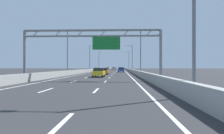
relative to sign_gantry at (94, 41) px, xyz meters
The scene contains 55 objects.
ground_plane 76.57m from the sign_gantry, 90.17° to the left, with size 260.00×260.00×0.00m, color #2D2D30.
lane_dash_left_1 12.27m from the sign_gantry, 100.36° to the right, with size 0.16×3.00×0.01m, color white.
lane_dash_left_2 5.67m from the sign_gantry, 134.21° to the right, with size 0.16×3.00×0.01m, color white.
lane_dash_left_3 8.70m from the sign_gantry, 106.33° to the left, with size 0.16×3.00×0.01m, color white.
lane_dash_left_4 16.77m from the sign_gantry, 97.25° to the left, with size 0.16×3.00×0.01m, color white.
lane_dash_left_5 25.47m from the sign_gantry, 94.65° to the left, with size 0.16×3.00×0.01m, color white.
lane_dash_left_6 34.32m from the sign_gantry, 93.42° to the left, with size 0.16×3.00×0.01m, color white.
lane_dash_left_7 43.24m from the sign_gantry, 92.70° to the left, with size 0.16×3.00×0.01m, color white.
lane_dash_left_8 52.18m from the sign_gantry, 92.23° to the left, with size 0.16×3.00×0.01m, color white.
lane_dash_left_9 61.14m from the sign_gantry, 91.91° to the left, with size 0.16×3.00×0.01m, color white.
lane_dash_left_10 70.12m from the sign_gantry, 91.66° to the left, with size 0.16×3.00×0.01m, color white.
lane_dash_left_11 79.09m from the sign_gantry, 91.47° to the left, with size 0.16×3.00×0.01m, color white.
lane_dash_left_12 88.08m from the sign_gantry, 91.32° to the left, with size 0.16×3.00×0.01m, color white.
lane_dash_left_13 97.06m from the sign_gantry, 91.20° to the left, with size 0.16×3.00×0.01m, color white.
lane_dash_left_14 106.05m from the sign_gantry, 91.10° to the left, with size 0.16×3.00×0.01m, color white.
lane_dash_left_15 115.04m from the sign_gantry, 91.01° to the left, with size 0.16×3.00×0.01m, color white.
lane_dash_left_16 124.03m from the sign_gantry, 90.94° to the left, with size 0.16×3.00×0.01m, color white.
lane_dash_left_17 133.02m from the sign_gantry, 90.87° to the left, with size 0.16×3.00×0.01m, color white.
lane_dash_right_0 20.72m from the sign_gantry, 85.52° to the right, with size 0.16×3.00×0.01m, color white.
lane_dash_right_1 12.21m from the sign_gantry, 81.92° to the right, with size 0.16×3.00×0.01m, color white.
lane_dash_right_2 5.52m from the sign_gantry, 52.93° to the right, with size 0.16×3.00×0.01m, color white.
lane_dash_right_3 8.60m from the sign_gantry, 77.18° to the left, with size 0.16×3.00×0.01m, color white.
lane_dash_right_4 16.72m from the sign_gantry, 84.35° to the left, with size 0.16×3.00×0.01m, color white.
lane_dash_right_5 25.44m from the sign_gantry, 86.39° to the left, with size 0.16×3.00×0.01m, color white.
lane_dash_right_6 34.30m from the sign_gantry, 87.34° to the left, with size 0.16×3.00×0.01m, color white.
lane_dash_right_7 43.22m from the sign_gantry, 87.90° to the left, with size 0.16×3.00×0.01m, color white.
lane_dash_right_8 52.17m from the sign_gantry, 88.26° to the left, with size 0.16×3.00×0.01m, color white.
lane_dash_right_9 61.13m from the sign_gantry, 88.52° to the left, with size 0.16×3.00×0.01m, color white.
lane_dash_right_10 70.10m from the sign_gantry, 88.71° to the left, with size 0.16×3.00×0.01m, color white.
lane_dash_right_11 79.08m from the sign_gantry, 88.86° to the left, with size 0.16×3.00×0.01m, color white.
lane_dash_right_12 88.07m from the sign_gantry, 88.97° to the left, with size 0.16×3.00×0.01m, color white.
lane_dash_right_13 97.05m from the sign_gantry, 89.07° to the left, with size 0.16×3.00×0.01m, color white.
lane_dash_right_14 106.04m from the sign_gantry, 89.15° to the left, with size 0.16×3.00×0.01m, color white.
lane_dash_right_15 115.03m from the sign_gantry, 89.22° to the left, with size 0.16×3.00×0.01m, color white.
lane_dash_right_16 124.02m from the sign_gantry, 89.27° to the left, with size 0.16×3.00×0.01m, color white.
lane_dash_right_17 133.02m from the sign_gantry, 89.32° to the left, with size 0.16×3.00×0.01m, color white.
edge_line_left 64.83m from the sign_gantry, 94.86° to the left, with size 0.16×176.00×0.01m, color white.
edge_line_right 64.80m from the sign_gantry, 85.54° to the left, with size 0.16×176.00×0.01m, color white.
barrier_left 86.82m from the sign_gantry, 94.71° to the left, with size 0.45×220.00×0.95m.
barrier_right 86.79m from the sign_gantry, 85.58° to the left, with size 0.45×220.00×0.95m.
sign_gantry is the anchor object (origin of this frame).
streetlamp_right_near 15.70m from the sign_gantry, 62.53° to the right, with size 2.58×0.28×9.50m.
streetlamp_left_mid 20.17m from the sign_gantry, 112.42° to the left, with size 2.58×0.28×9.50m.
streetlamp_right_mid 20.01m from the sign_gantry, 68.78° to the left, with size 2.58×0.28×9.50m.
streetlamp_left_far 51.79m from the sign_gantry, 98.54° to the left, with size 2.58×0.28×9.50m.
streetlamp_right_far 51.72m from the sign_gantry, 81.95° to the left, with size 2.58×0.28×9.50m.
streetlamp_left_distant 84.13m from the sign_gantry, 95.25° to the left, with size 2.58×0.28×9.50m.
streetlamp_right_distant 84.09m from the sign_gantry, 85.06° to the left, with size 2.58×0.28×9.50m.
orange_car 21.47m from the sign_gantry, 90.96° to the left, with size 1.75×4.11×1.44m.
silver_car 89.89m from the sign_gantry, 90.29° to the left, with size 1.85×4.45×1.43m.
blue_car 40.62m from the sign_gantry, 85.11° to the left, with size 1.85×4.37×1.51m.
yellow_car 10.07m from the sign_gantry, 91.87° to the left, with size 1.74×4.54×1.46m.
white_car 97.52m from the sign_gantry, 92.33° to the left, with size 1.78×4.24×1.41m.
black_car 37.69m from the sign_gantry, 95.78° to the left, with size 1.79×4.52×1.42m.
green_car 90.02m from the sign_gantry, 87.97° to the left, with size 1.87×4.19×1.43m.
Camera 1 is at (3.55, -2.66, 1.69)m, focal length 34.41 mm.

